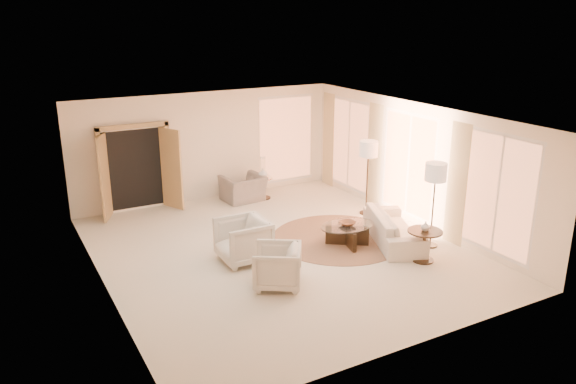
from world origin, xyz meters
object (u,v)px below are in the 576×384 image
sofa (394,228)px  coffee_table (347,232)px  armchair_left (243,238)px  floor_lamp_far (436,176)px  end_table (424,240)px  end_vase (425,226)px  side_table (263,186)px  bowl (348,223)px  armchair_right (277,264)px  side_vase (263,173)px  floor_lamp_near (369,152)px  accent_chair (243,184)px

sofa → coffee_table: bearing=94.8°
armchair_left → floor_lamp_far: size_ratio=0.53×
armchair_left → end_table: 3.56m
armchair_left → end_vase: size_ratio=5.03×
side_table → bowl: 3.67m
end_table → end_vase: bearing=-90.0°
armchair_right → end_table: armchair_right is taller
sofa → armchair_left: armchair_left is taller
side_table → floor_lamp_far: bearing=-70.1°
bowl → armchair_right: bearing=-156.6°
armchair_right → end_table: size_ratio=1.24×
sofa → armchair_left: (-3.23, 0.66, 0.16)m
floor_lamp_far → bowl: floor_lamp_far is taller
coffee_table → side_vase: size_ratio=6.04×
floor_lamp_near → end_vase: 2.97m
coffee_table → end_vase: 1.70m
floor_lamp_near → end_table: bearing=-103.3°
floor_lamp_near → end_vase: size_ratio=9.58×
armchair_left → bowl: (2.25, -0.34, 0.01)m
sofa → coffee_table: 1.04m
end_table → floor_lamp_near: (0.66, 2.78, 1.10)m
armchair_left → floor_lamp_near: floor_lamp_near is taller
floor_lamp_near → bowl: floor_lamp_near is taller
accent_chair → side_table: (0.54, -0.07, -0.11)m
armchair_right → end_vase: (3.03, -0.45, 0.31)m
end_vase → sofa: bearing=83.5°
sofa → end_vase: size_ratio=11.36×
accent_chair → sofa: bearing=107.4°
coffee_table → floor_lamp_far: floor_lamp_far is taller
floor_lamp_far → end_table: bearing=-142.1°
end_table → side_table: (-1.01, 5.05, -0.10)m
armchair_right → end_table: bearing=113.5°
accent_chair → coffee_table: size_ratio=0.66×
end_table → bowl: end_table is taller
floor_lamp_near → side_vase: size_ratio=6.98×
armchair_left → floor_lamp_near: (3.77, 1.05, 1.07)m
end_table → end_vase: end_vase is taller
armchair_right → coffee_table: 2.36m
coffee_table → side_vase: side_vase is taller
armchair_right → floor_lamp_near: size_ratio=0.46×
armchair_right → floor_lamp_far: bearing=122.7°
floor_lamp_near → end_vase: floor_lamp_near is taller
sofa → accent_chair: (-1.67, 4.06, 0.14)m
accent_chair → floor_lamp_near: 3.40m
armchair_left → side_vase: size_ratio=3.66×
sofa → accent_chair: 4.39m
coffee_table → bowl: 0.21m
coffee_table → end_vase: (0.86, -1.39, 0.45)m
end_vase → floor_lamp_far: bearing=37.9°
sofa → end_table: 1.08m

